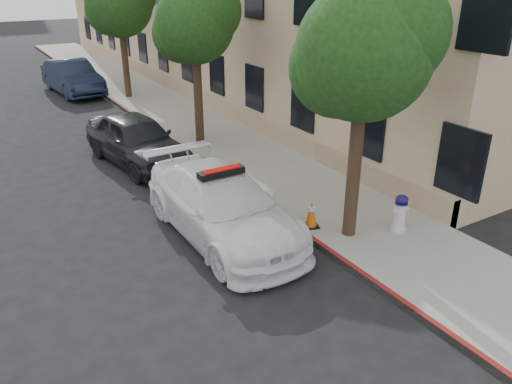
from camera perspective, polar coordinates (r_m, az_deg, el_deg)
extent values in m
plane|color=black|center=(11.96, -6.56, -4.86)|extent=(120.00, 120.00, 0.00)
cube|color=gray|center=(21.85, -9.25, 8.72)|extent=(3.20, 50.00, 0.15)
cube|color=maroon|center=(21.35, -13.10, 8.04)|extent=(0.12, 50.00, 0.15)
cylinder|color=black|center=(11.14, 11.16, 2.81)|extent=(0.30, 0.30, 3.30)
sphere|color=#163410|center=(10.53, 12.26, 15.33)|extent=(2.80, 2.80, 2.80)
sphere|color=#163410|center=(10.54, 15.28, 17.26)|extent=(2.24, 2.24, 2.24)
sphere|color=#163410|center=(10.56, 9.55, 13.91)|extent=(2.10, 2.10, 2.10)
cylinder|color=black|center=(17.61, -6.63, 10.77)|extent=(0.30, 0.30, 3.19)
sphere|color=#163410|center=(17.22, -7.02, 18.54)|extent=(2.60, 2.60, 2.60)
sphere|color=#163410|center=(17.09, -5.35, 19.91)|extent=(2.08, 2.08, 2.08)
sphere|color=#163410|center=(17.39, -8.50, 17.52)|extent=(1.95, 1.95, 1.95)
cylinder|color=black|center=(24.95, -14.73, 14.35)|extent=(0.30, 0.30, 3.41)
sphere|color=#163410|center=(24.69, -15.37, 20.07)|extent=(3.00, 3.00, 3.00)
sphere|color=#163410|center=(24.89, -16.32, 19.30)|extent=(2.25, 2.25, 2.25)
imported|color=white|center=(11.57, -3.88, -1.54)|extent=(2.19, 5.29, 1.53)
cube|color=black|center=(11.24, -4.00, 2.25)|extent=(1.10, 0.29, 0.14)
cube|color=#A50A07|center=(11.22, -4.01, 2.54)|extent=(0.90, 0.23, 0.06)
imported|color=black|center=(16.43, -13.47, 5.84)|extent=(2.50, 4.88, 1.59)
imported|color=#141C33|center=(27.22, -20.24, 12.22)|extent=(2.20, 5.14, 1.65)
cylinder|color=silver|center=(12.18, 15.93, -4.06)|extent=(0.35, 0.35, 0.11)
cylinder|color=silver|center=(12.02, 16.12, -2.54)|extent=(0.27, 0.27, 0.61)
ellipsoid|color=#191355|center=(11.85, 16.35, -0.79)|extent=(0.29, 0.29, 0.20)
cylinder|color=silver|center=(11.96, 16.20, -1.95)|extent=(0.39, 0.20, 0.11)
cylinder|color=silver|center=(11.96, 16.20, -1.95)|extent=(0.16, 0.22, 0.11)
cube|color=black|center=(12.00, 6.26, -3.86)|extent=(0.44, 0.44, 0.03)
cone|color=orange|center=(11.84, 6.33, -2.40)|extent=(0.28, 0.28, 0.65)
cylinder|color=white|center=(11.79, 6.36, -1.93)|extent=(0.15, 0.15, 0.10)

